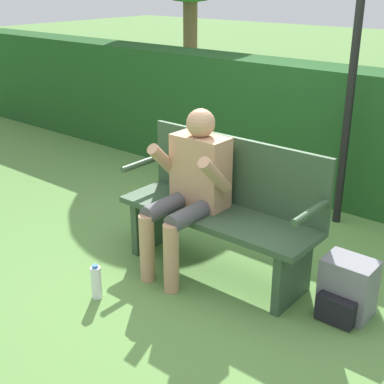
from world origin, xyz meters
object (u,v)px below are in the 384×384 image
Objects in this scene: person_seated at (191,184)px; backpack at (347,289)px; water_bottle at (96,282)px; park_bench at (223,209)px; signpost at (354,54)px.

person_seated is 3.09× the size of backpack.
person_seated is at bearing 73.13° from water_bottle.
backpack reaches higher than water_bottle.
park_bench is 0.59× the size of signpost.
backpack is at bearing 33.04° from water_bottle.
person_seated is at bearing -109.06° from signpost.
water_bottle is (-0.42, -0.89, -0.37)m from park_bench.
person_seated is at bearing -144.94° from park_bench.
person_seated reaches higher than water_bottle.
backpack is at bearing 8.05° from person_seated.
water_bottle is 2.71m from signpost.
park_bench is 1.70m from signpost.
backpack is (0.99, 0.03, -0.31)m from park_bench.
signpost reaches higher than water_bottle.
person_seated reaches higher than park_bench.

